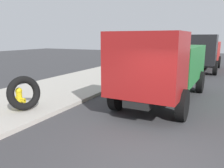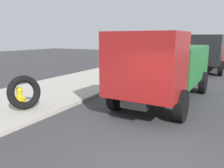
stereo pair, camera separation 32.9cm
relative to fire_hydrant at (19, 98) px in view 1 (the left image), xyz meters
The scene contains 5 objects.
ground_plane 5.50m from the fire_hydrant, 99.24° to the right, with size 80.00×80.00×0.00m, color #38383A.
fire_hydrant is the anchor object (origin of this frame).
loose_tire 0.36m from the fire_hydrant, 94.92° to the right, with size 1.27×1.27×0.27m, color black.
dump_truck_green 6.08m from the fire_hydrant, 47.68° to the right, with size 7.05×2.91×3.00m.
dump_truck_red 15.78m from the fire_hydrant, 18.16° to the right, with size 7.03×2.88×3.00m.
Camera 1 is at (-4.93, -1.44, 2.82)m, focal length 36.44 mm.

